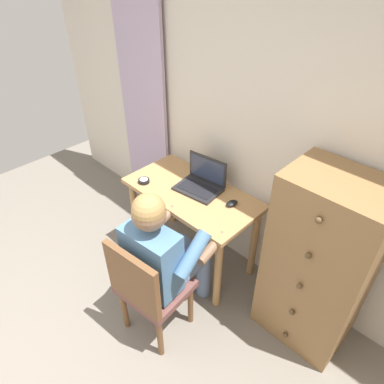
{
  "coord_description": "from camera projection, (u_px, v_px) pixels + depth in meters",
  "views": [
    {
      "loc": [
        1.21,
        0.33,
        2.3
      ],
      "look_at": [
        -0.18,
        1.75,
        0.82
      ],
      "focal_mm": 32.23,
      "sensor_mm": 36.0,
      "label": 1
    }
  ],
  "objects": [
    {
      "name": "wall_back",
      "position": [
        256.0,
        126.0,
        2.38
      ],
      "size": [
        4.8,
        0.05,
        2.5
      ],
      "primitive_type": "cube",
      "color": "beige",
      "rests_on": "ground_plane"
    },
    {
      "name": "curtain_panel",
      "position": [
        143.0,
        103.0,
        3.08
      ],
      "size": [
        0.58,
        0.03,
        2.22
      ],
      "primitive_type": "cube",
      "color": "#B29EBC",
      "rests_on": "ground_plane"
    },
    {
      "name": "desk",
      "position": [
        192.0,
        204.0,
        2.73
      ],
      "size": [
        1.07,
        0.56,
        0.72
      ],
      "color": "tan",
      "rests_on": "ground_plane"
    },
    {
      "name": "dresser",
      "position": [
        318.0,
        265.0,
        2.16
      ],
      "size": [
        0.59,
        0.46,
        1.29
      ],
      "color": "olive",
      "rests_on": "ground_plane"
    },
    {
      "name": "chair",
      "position": [
        148.0,
        287.0,
        2.22
      ],
      "size": [
        0.46,
        0.44,
        0.86
      ],
      "color": "brown",
      "rests_on": "ground_plane"
    },
    {
      "name": "person_seated",
      "position": [
        165.0,
        252.0,
        2.23
      ],
      "size": [
        0.57,
        0.61,
        1.18
      ],
      "color": "#6B84AD",
      "rests_on": "ground_plane"
    },
    {
      "name": "laptop",
      "position": [
        201.0,
        182.0,
        2.67
      ],
      "size": [
        0.37,
        0.29,
        0.24
      ],
      "color": "#232326",
      "rests_on": "desk"
    },
    {
      "name": "computer_mouse",
      "position": [
        232.0,
        203.0,
        2.51
      ],
      "size": [
        0.07,
        0.11,
        0.03
      ],
      "primitive_type": "ellipsoid",
      "rotation": [
        0.0,
        0.0,
        -0.13
      ],
      "color": "black",
      "rests_on": "desk"
    },
    {
      "name": "desk_clock",
      "position": [
        144.0,
        181.0,
        2.74
      ],
      "size": [
        0.09,
        0.09,
        0.03
      ],
      "color": "black",
      "rests_on": "desk"
    }
  ]
}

